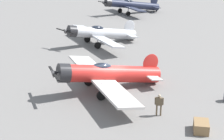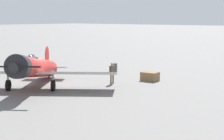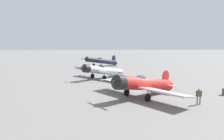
% 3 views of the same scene
% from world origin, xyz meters
% --- Properties ---
extents(ground_plane, '(400.00, 400.00, 0.00)m').
position_xyz_m(ground_plane, '(0.00, 0.00, 0.00)').
color(ground_plane, slate).
extents(airplane_foreground, '(9.59, 11.12, 2.96)m').
position_xyz_m(airplane_foreground, '(-0.42, -0.31, 1.49)').
color(airplane_foreground, red).
rests_on(airplane_foreground, ground_plane).
extents(airplane_mid_apron, '(9.36, 9.78, 2.82)m').
position_xyz_m(airplane_mid_apron, '(-4.87, 13.13, 1.40)').
color(airplane_mid_apron, '#B7BABF').
rests_on(airplane_mid_apron, ground_plane).
extents(airplane_far_line, '(10.05, 9.43, 3.04)m').
position_xyz_m(airplane_far_line, '(-5.04, 32.61, 1.54)').
color(airplane_far_line, '#1E2338').
rests_on(airplane_far_line, ground_plane).
extents(ground_crew_mechanic, '(0.65, 0.26, 1.68)m').
position_xyz_m(ground_crew_mechanic, '(4.49, -3.74, 1.02)').
color(ground_crew_mechanic, brown).
rests_on(ground_crew_mechanic, ground_plane).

